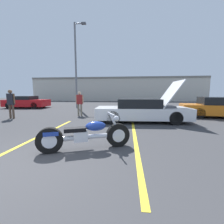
% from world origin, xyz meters
% --- Properties ---
extents(ground_plane, '(80.00, 80.00, 0.00)m').
position_xyz_m(ground_plane, '(0.00, 0.00, 0.00)').
color(ground_plane, '#38383A').
extents(parking_stripe_foreground, '(0.12, 5.84, 0.01)m').
position_xyz_m(parking_stripe_foreground, '(-0.87, 2.13, 0.00)').
color(parking_stripe_foreground, yellow).
rests_on(parking_stripe_foreground, ground).
extents(parking_stripe_middle, '(0.12, 5.84, 0.01)m').
position_xyz_m(parking_stripe_middle, '(2.46, 2.13, 0.00)').
color(parking_stripe_middle, yellow).
rests_on(parking_stripe_middle, ground).
extents(far_building, '(32.00, 4.20, 4.40)m').
position_xyz_m(far_building, '(0.00, 26.72, 2.34)').
color(far_building, beige).
rests_on(far_building, ground).
extents(light_pole, '(1.21, 0.28, 8.30)m').
position_xyz_m(light_pole, '(-2.97, 12.42, 4.54)').
color(light_pole, slate).
rests_on(light_pole, ground).
extents(motorcycle, '(2.34, 1.12, 0.96)m').
position_xyz_m(motorcycle, '(1.10, 1.23, 0.40)').
color(motorcycle, black).
rests_on(motorcycle, ground).
extents(show_car_hood_open, '(4.85, 2.03, 2.13)m').
position_xyz_m(show_car_hood_open, '(2.95, 5.40, 0.59)').
color(show_car_hood_open, white).
rests_on(show_car_hood_open, ground).
extents(parked_car_right_row, '(4.92, 2.56, 1.26)m').
position_xyz_m(parked_car_right_row, '(7.99, 7.38, 0.60)').
color(parked_car_right_row, orange).
rests_on(parked_car_right_row, ground).
extents(parked_car_left_row, '(4.17, 2.10, 1.20)m').
position_xyz_m(parked_car_left_row, '(-8.02, 11.60, 0.58)').
color(parked_car_left_row, red).
rests_on(parked_car_left_row, ground).
extents(spectator_near_motorcycle, '(0.52, 0.21, 1.59)m').
position_xyz_m(spectator_near_motorcycle, '(-0.97, 7.05, 0.94)').
color(spectator_near_motorcycle, gray).
rests_on(spectator_near_motorcycle, ground).
extents(spectator_by_show_car, '(0.52, 0.22, 1.70)m').
position_xyz_m(spectator_by_show_car, '(-4.65, 5.56, 1.01)').
color(spectator_by_show_car, brown).
rests_on(spectator_by_show_car, ground).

